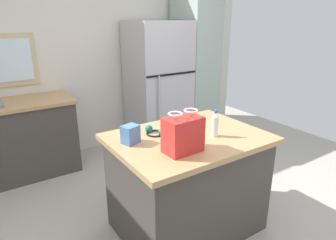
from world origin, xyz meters
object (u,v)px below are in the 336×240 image
object	(u,v)px
shopping_bag	(183,134)
small_box	(130,134)
kitchen_island	(187,183)
tall_cabinet	(195,66)
refrigerator	(158,85)
bottle	(215,125)
ear_defenders	(155,132)

from	to	relation	value
shopping_bag	small_box	distance (m)	0.42
kitchen_island	tall_cabinet	bearing A→B (deg)	50.62
kitchen_island	tall_cabinet	world-z (taller)	tall_cabinet
refrigerator	shopping_bag	distance (m)	2.21
bottle	ear_defenders	bearing A→B (deg)	141.43
bottle	shopping_bag	bearing A→B (deg)	-166.56
tall_cabinet	small_box	size ratio (longest dim) A/B	15.33
ear_defenders	small_box	bearing A→B (deg)	-168.31
tall_cabinet	shopping_bag	size ratio (longest dim) A/B	7.18
refrigerator	small_box	distance (m)	2.05
shopping_bag	bottle	world-z (taller)	shopping_bag
shopping_bag	small_box	xyz separation A→B (m)	(-0.24, 0.34, -0.06)
refrigerator	shopping_bag	bearing A→B (deg)	-117.08
tall_cabinet	small_box	xyz separation A→B (m)	(-1.89, -1.62, -0.14)
shopping_bag	ear_defenders	world-z (taller)	shopping_bag
kitchen_island	shopping_bag	world-z (taller)	shopping_bag
ear_defenders	shopping_bag	bearing A→B (deg)	-91.17
tall_cabinet	ear_defenders	xyz separation A→B (m)	(-1.64, -1.57, -0.18)
refrigerator	small_box	bearing A→B (deg)	-127.50
tall_cabinet	bottle	distance (m)	2.26
shopping_bag	bottle	xyz separation A→B (m)	(0.38, 0.09, -0.03)
refrigerator	tall_cabinet	world-z (taller)	tall_cabinet
refrigerator	shopping_bag	size ratio (longest dim) A/B	5.79
shopping_bag	ear_defenders	size ratio (longest dim) A/B	1.56
shopping_bag	bottle	distance (m)	0.40
tall_cabinet	bottle	xyz separation A→B (m)	(-1.27, -1.87, -0.11)
refrigerator	tall_cabinet	distance (m)	0.68
shopping_bag	ear_defenders	bearing A→B (deg)	88.83
small_box	refrigerator	bearing A→B (deg)	52.50
kitchen_island	bottle	bearing A→B (deg)	-33.88
shopping_bag	bottle	size ratio (longest dim) A/B	1.36
kitchen_island	refrigerator	size ratio (longest dim) A/B	0.70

